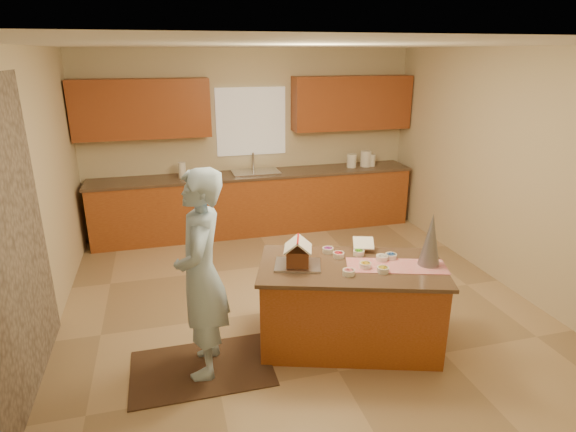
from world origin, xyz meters
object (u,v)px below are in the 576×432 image
at_px(tinsel_tree, 431,240).
at_px(gingerbread_house, 298,254).
at_px(island_base, 350,307).
at_px(boy, 201,275).

xyz_separation_m(tinsel_tree, gingerbread_house, (-1.15, 0.28, -0.13)).
bearing_deg(island_base, tinsel_tree, 3.67).
xyz_separation_m(tinsel_tree, boy, (-2.02, 0.13, -0.15)).
bearing_deg(boy, gingerbread_house, 110.73).
relative_size(island_base, gingerbread_house, 5.13).
relative_size(island_base, boy, 0.89).
height_order(tinsel_tree, gingerbread_house, tinsel_tree).
xyz_separation_m(island_base, boy, (-1.34, -0.04, 0.52)).
height_order(island_base, boy, boy).
relative_size(tinsel_tree, gingerbread_house, 1.57).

